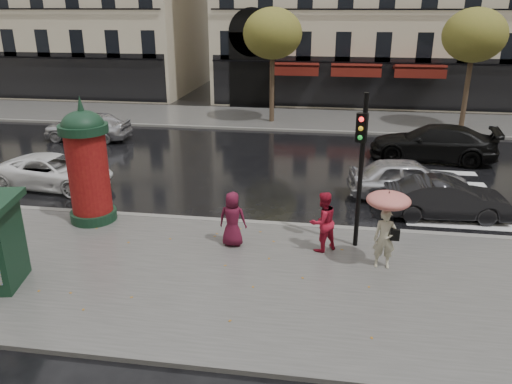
% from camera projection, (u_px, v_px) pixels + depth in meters
% --- Properties ---
extents(ground, '(160.00, 160.00, 0.00)m').
position_uv_depth(ground, '(264.00, 273.00, 13.38)').
color(ground, black).
rests_on(ground, ground).
extents(near_sidewalk, '(90.00, 7.00, 0.12)m').
position_uv_depth(near_sidewalk, '(261.00, 280.00, 12.90)').
color(near_sidewalk, '#474744').
rests_on(near_sidewalk, ground).
extents(far_sidewalk, '(90.00, 6.00, 0.12)m').
position_uv_depth(far_sidewalk, '(305.00, 120.00, 30.94)').
color(far_sidewalk, '#474744').
rests_on(far_sidewalk, ground).
extents(near_kerb, '(90.00, 0.25, 0.14)m').
position_uv_depth(near_kerb, '(276.00, 225.00, 16.13)').
color(near_kerb, slate).
rests_on(near_kerb, ground).
extents(far_kerb, '(90.00, 0.25, 0.14)m').
position_uv_depth(far_kerb, '(302.00, 131.00, 28.16)').
color(far_kerb, slate).
rests_on(far_kerb, ground).
extents(zebra_crossing, '(3.60, 11.75, 0.01)m').
position_uv_depth(zebra_crossing, '(432.00, 172.00, 21.41)').
color(zebra_crossing, silver).
rests_on(zebra_crossing, ground).
extents(tree_far_left, '(3.40, 3.40, 6.64)m').
position_uv_depth(tree_far_left, '(273.00, 34.00, 28.50)').
color(tree_far_left, '#38281C').
rests_on(tree_far_left, ground).
extents(tree_far_right, '(3.40, 3.40, 6.64)m').
position_uv_depth(tree_far_right, '(474.00, 36.00, 26.94)').
color(tree_far_right, '#38281C').
rests_on(tree_far_right, ground).
extents(woman_umbrella, '(1.14, 1.14, 2.19)m').
position_uv_depth(woman_umbrella, '(387.00, 217.00, 12.95)').
color(woman_umbrella, '#B9B498').
rests_on(woman_umbrella, near_sidewalk).
extents(woman_red, '(1.09, 1.06, 1.76)m').
position_uv_depth(woman_red, '(323.00, 222.00, 14.06)').
color(woman_red, '#A5142A').
rests_on(woman_red, near_sidewalk).
extents(man_burgundy, '(0.82, 0.55, 1.63)m').
position_uv_depth(man_burgundy, '(233.00, 219.00, 14.40)').
color(man_burgundy, '#531025').
rests_on(man_burgundy, near_sidewalk).
extents(morris_column, '(1.51, 1.51, 4.07)m').
position_uv_depth(morris_column, '(87.00, 163.00, 15.72)').
color(morris_column, black).
rests_on(morris_column, near_sidewalk).
extents(traffic_light, '(0.33, 0.44, 4.46)m').
position_uv_depth(traffic_light, '(361.00, 158.00, 13.63)').
color(traffic_light, black).
rests_on(traffic_light, near_sidewalk).
extents(car_silver, '(4.53, 2.28, 1.48)m').
position_uv_depth(car_silver, '(408.00, 178.00, 18.36)').
color(car_silver, silver).
rests_on(car_silver, ground).
extents(car_darkgrey, '(4.11, 1.63, 1.33)m').
position_uv_depth(car_darkgrey, '(447.00, 199.00, 16.64)').
color(car_darkgrey, black).
rests_on(car_darkgrey, ground).
extents(car_white, '(4.77, 2.51, 1.28)m').
position_uv_depth(car_white, '(54.00, 171.00, 19.45)').
color(car_white, white).
rests_on(car_white, ground).
extents(car_black, '(5.81, 2.93, 1.62)m').
position_uv_depth(car_black, '(433.00, 143.00, 22.84)').
color(car_black, black).
rests_on(car_black, ground).
extents(car_far_silver, '(4.48, 1.88, 1.51)m').
position_uv_depth(car_far_silver, '(88.00, 126.00, 26.21)').
color(car_far_silver, '#BBBAC0').
rests_on(car_far_silver, ground).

